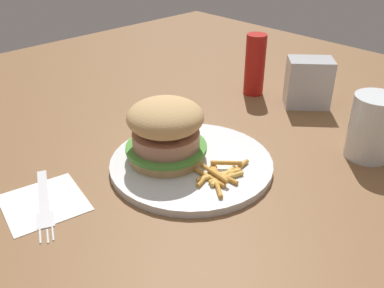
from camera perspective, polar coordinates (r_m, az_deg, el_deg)
name	(u,v)px	position (r m, az deg, el deg)	size (l,w,h in m)	color
ground_plane	(188,165)	(0.70, -0.52, -2.78)	(1.60, 1.60, 0.00)	brown
plate	(192,163)	(0.70, 0.00, -2.57)	(0.26, 0.26, 0.01)	silver
sandwich	(166,130)	(0.68, -3.53, 1.85)	(0.13, 0.13, 0.10)	tan
fries_pile	(220,175)	(0.65, 3.71, -4.13)	(0.11, 0.08, 0.01)	gold
napkin	(44,202)	(0.66, -19.18, -7.38)	(0.11, 0.11, 0.00)	white
fork	(44,202)	(0.65, -19.21, -7.29)	(0.09, 0.16, 0.00)	silver
drink_glass	(371,129)	(0.76, 22.85, 1.83)	(0.07, 0.07, 0.11)	silver
napkin_dispenser	(310,83)	(0.92, 15.48, 7.84)	(0.09, 0.06, 0.10)	#B7BABF
ketchup_bottle	(255,65)	(0.96, 8.40, 10.44)	(0.04, 0.04, 0.13)	#B21914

